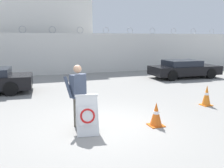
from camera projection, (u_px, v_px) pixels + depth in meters
ground_plane at (100, 125)px, 7.51m from camera, size 90.00×90.00×0.00m
perimeter_wall at (53, 54)px, 17.55m from camera, size 36.00×0.30×3.37m
building_block at (31, 33)px, 21.83m from camera, size 9.27×6.78×5.96m
barricade_sign at (87, 114)px, 6.80m from camera, size 0.69×0.82×1.08m
security_guard at (78, 92)px, 7.26m from camera, size 0.70×0.42×1.82m
traffic_cone_near at (207, 95)px, 9.61m from camera, size 0.38×0.38×0.80m
traffic_cone_mid at (156, 114)px, 7.37m from camera, size 0.43×0.43×0.71m
parked_car_far_side at (184, 69)px, 16.27m from camera, size 4.58×2.09×1.16m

